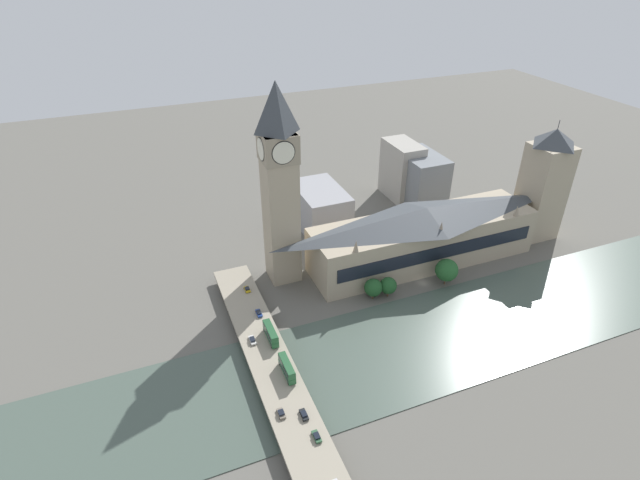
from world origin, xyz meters
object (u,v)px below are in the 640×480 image
Objects in this scene: clock_tower at (280,182)px; double_decker_bus_rear at (287,368)px; victoria_tower at (544,184)px; double_decker_bus_lead at (271,333)px; road_bridge at (277,377)px; car_southbound_lead at (252,340)px; car_southbound_tail at (317,436)px; car_northbound_tail at (247,289)px; parliament_hall at (423,235)px; car_southbound_extra at (259,313)px; car_northbound_mid at (281,413)px; car_southbound_mid at (304,415)px.

clock_tower is 7.60× the size of double_decker_bus_rear.
victoria_tower reaches higher than double_decker_bus_lead.
car_southbound_lead is (17.99, 3.00, 1.59)m from road_bridge.
victoria_tower is 159.20m from car_southbound_tail.
victoria_tower is 144.73m from double_decker_bus_lead.
road_bridge is at bearing 107.57° from victoria_tower.
car_northbound_tail is 0.86× the size of car_southbound_lead.
double_decker_bus_rear reaches higher than road_bridge.
car_southbound_lead is at bearing 79.32° from double_decker_bus_lead.
car_northbound_tail is at bearing 0.44° from car_southbound_tail.
road_bridge is (-45.49, 81.44, -9.50)m from parliament_hall.
parliament_hall is at bearing -79.44° from car_southbound_extra.
car_southbound_lead is at bearing 100.63° from victoria_tower.
victoria_tower is 12.36× the size of car_southbound_lead.
clock_tower is 85.13m from car_northbound_mid.
car_southbound_tail is 57.06m from car_southbound_extra.
clock_tower reaches higher than double_decker_bus_lead.
clock_tower is at bearing -31.86° from car_southbound_lead.
road_bridge is at bearing -12.72° from car_northbound_mid.
car_southbound_mid is at bearing -171.75° from road_bridge.
car_southbound_extra is (14.08, 0.28, -1.90)m from double_decker_bus_lead.
double_decker_bus_lead is (-28.74, 140.55, -19.12)m from victoria_tower.
road_bridge is at bearing 8.25° from car_southbound_mid.
car_northbound_tail is at bearing 89.11° from parliament_hall.
car_northbound_mid is (-60.56, 147.26, -21.07)m from victoria_tower.
victoria_tower reaches higher than car_northbound_tail.
car_northbound_tail reaches higher than road_bridge.
double_decker_bus_lead is 2.40× the size of car_southbound_lead.
car_southbound_tail is at bearing 117.04° from victoria_tower.
clock_tower reaches higher than parliament_hall.
double_decker_bus_lead is (-28.69, 78.12, -5.96)m from parliament_hall.
car_southbound_tail is at bearing 179.99° from double_decker_bus_lead.
road_bridge is at bearing 159.60° from clock_tower.
car_southbound_lead is (1.19, 6.32, -1.94)m from double_decker_bus_lead.
double_decker_bus_lead is at bearing -100.68° from car_southbound_lead.
double_decker_bus_lead is 43.03m from car_southbound_tail.
road_bridge is 28.03× the size of car_southbound_lead.
car_southbound_extra is at bearing -178.95° from car_northbound_tail.
double_decker_bus_rear is 17.49m from car_southbound_mid.
double_decker_bus_rear reaches higher than car_northbound_tail.
car_southbound_tail is at bearing 179.94° from double_decker_bus_rear.
car_southbound_extra is at bearing -0.52° from car_southbound_mid.
double_decker_bus_lead is (-40.04, 17.82, -36.57)m from clock_tower.
car_southbound_tail is (-8.23, -0.71, -0.01)m from car_southbound_mid.
clock_tower is at bearing -61.14° from car_northbound_tail.
double_decker_bus_rear is at bearing 120.54° from parliament_hall.
victoria_tower is 14.43× the size of car_northbound_tail.
car_southbound_lead is 44.63m from car_southbound_tail.
double_decker_bus_rear reaches higher than car_northbound_mid.
parliament_hall is at bearing -60.81° from road_bridge.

